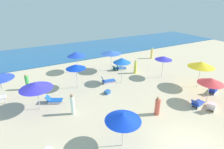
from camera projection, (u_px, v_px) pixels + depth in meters
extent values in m
cube|color=#255D94|center=(71.00, 51.00, 29.84)|extent=(60.00, 11.23, 0.12)
cylinder|color=silver|center=(122.00, 73.00, 18.23)|extent=(0.05, 0.05, 2.26)
cone|color=blue|center=(122.00, 60.00, 17.69)|extent=(1.81, 1.81, 0.49)
cube|color=silver|center=(110.00, 83.00, 18.37)|extent=(1.22, 0.22, 0.21)
cube|color=silver|center=(108.00, 81.00, 18.83)|extent=(1.22, 0.22, 0.21)
cube|color=blue|center=(109.00, 81.00, 18.55)|extent=(1.44, 0.82, 0.06)
cube|color=blue|center=(103.00, 79.00, 18.25)|extent=(0.37, 0.63, 0.51)
cylinder|color=silver|center=(38.00, 99.00, 13.84)|extent=(0.05, 0.05, 1.87)
cone|color=#3732CE|center=(36.00, 85.00, 13.37)|extent=(2.49, 2.49, 0.51)
cube|color=silver|center=(54.00, 103.00, 14.81)|extent=(0.98, 0.55, 0.21)
cube|color=silver|center=(56.00, 100.00, 15.31)|extent=(0.98, 0.55, 0.21)
cube|color=#1956B3|center=(55.00, 100.00, 15.00)|extent=(1.37, 1.14, 0.06)
cube|color=#1956B3|center=(48.00, 98.00, 14.92)|extent=(0.62, 0.72, 0.43)
cylinder|color=silver|center=(111.00, 62.00, 21.41)|extent=(0.05, 0.05, 2.17)
cone|color=blue|center=(111.00, 52.00, 20.91)|extent=(2.44, 2.44, 0.35)
cube|color=silver|center=(119.00, 69.00, 22.03)|extent=(1.18, 0.38, 0.18)
cube|color=silver|center=(116.00, 68.00, 22.37)|extent=(1.18, 0.38, 0.18)
cube|color=#226572|center=(118.00, 68.00, 22.15)|extent=(1.47, 0.96, 0.06)
cube|color=#226572|center=(114.00, 67.00, 21.67)|extent=(0.49, 0.65, 0.43)
cube|color=silver|center=(122.00, 70.00, 21.77)|extent=(1.03, 0.25, 0.22)
cube|color=silver|center=(121.00, 68.00, 22.22)|extent=(1.03, 0.25, 0.22)
cube|color=#3056A4|center=(122.00, 68.00, 21.94)|extent=(1.25, 0.82, 0.06)
cube|color=#3056A4|center=(118.00, 67.00, 21.70)|extent=(0.42, 0.62, 0.54)
cylinder|color=silver|center=(199.00, 77.00, 17.43)|extent=(0.05, 0.05, 2.13)
cone|color=yellow|center=(201.00, 64.00, 16.91)|extent=(2.47, 2.47, 0.52)
cube|color=silver|center=(216.00, 92.00, 16.49)|extent=(1.04, 0.35, 0.24)
cube|color=silver|center=(210.00, 90.00, 16.82)|extent=(1.04, 0.35, 0.24)
cube|color=#243BB7|center=(213.00, 90.00, 16.60)|extent=(1.31, 0.91, 0.06)
cube|color=#243BB7|center=(212.00, 90.00, 16.15)|extent=(0.43, 0.62, 0.49)
cylinder|color=silver|center=(3.00, 91.00, 14.56)|extent=(0.05, 0.05, 2.28)
cylinder|color=silver|center=(77.00, 64.00, 21.05)|extent=(0.05, 0.05, 2.01)
cone|color=blue|center=(76.00, 54.00, 20.55)|extent=(2.17, 2.17, 0.52)
cylinder|color=silver|center=(77.00, 78.00, 17.22)|extent=(0.05, 0.05, 2.05)
cone|color=#0D37C9|center=(76.00, 66.00, 16.74)|extent=(1.92, 1.92, 0.41)
cylinder|color=silver|center=(162.00, 69.00, 19.57)|extent=(0.05, 0.05, 2.09)
cone|color=#3632C8|center=(164.00, 58.00, 19.08)|extent=(1.88, 1.88, 0.38)
cylinder|color=silver|center=(123.00, 133.00, 10.32)|extent=(0.05, 0.05, 1.85)
cone|color=#0E36C9|center=(123.00, 117.00, 9.86)|extent=(2.10, 2.10, 0.47)
cylinder|color=silver|center=(208.00, 93.00, 14.76)|extent=(0.05, 0.05, 1.81)
cone|color=#E2383C|center=(211.00, 81.00, 14.32)|extent=(2.07, 2.07, 0.46)
cube|color=silver|center=(201.00, 106.00, 14.36)|extent=(1.07, 0.22, 0.25)
cube|color=silver|center=(195.00, 103.00, 14.74)|extent=(1.07, 0.22, 0.25)
cube|color=blue|center=(198.00, 103.00, 14.49)|extent=(1.28, 0.81, 0.06)
cube|color=blue|center=(195.00, 103.00, 14.09)|extent=(0.40, 0.63, 0.49)
cube|color=silver|center=(215.00, 109.00, 14.02)|extent=(1.03, 0.48, 0.26)
cube|color=silver|center=(208.00, 106.00, 14.32)|extent=(1.03, 0.48, 0.26)
cube|color=silver|center=(212.00, 106.00, 14.11)|extent=(1.38, 1.07, 0.06)
cube|color=silver|center=(211.00, 107.00, 13.60)|extent=(0.53, 0.67, 0.49)
cylinder|color=green|center=(27.00, 83.00, 17.02)|extent=(0.46, 0.46, 1.42)
sphere|color=tan|center=(26.00, 75.00, 16.70)|extent=(0.22, 0.22, 0.22)
cylinder|color=white|center=(73.00, 106.00, 13.31)|extent=(0.32, 0.32, 1.50)
sphere|color=#986D4E|center=(72.00, 96.00, 12.97)|extent=(0.24, 0.24, 0.24)
cylinder|color=#F9D766|center=(152.00, 54.00, 26.08)|extent=(0.36, 0.36, 1.40)
sphere|color=beige|center=(152.00, 48.00, 25.77)|extent=(0.21, 0.21, 0.21)
cylinder|color=#D45B49|center=(157.00, 107.00, 13.31)|extent=(0.47, 0.47, 1.30)
sphere|color=tan|center=(158.00, 98.00, 13.01)|extent=(0.25, 0.25, 0.25)
cylinder|color=#F9F455|center=(135.00, 68.00, 20.82)|extent=(0.39, 0.39, 1.39)
sphere|color=tan|center=(136.00, 61.00, 20.51)|extent=(0.21, 0.21, 0.21)
cube|color=red|center=(162.00, 58.00, 25.76)|extent=(0.63, 0.70, 0.36)
cube|color=#285CA3|center=(107.00, 92.00, 16.45)|extent=(0.62, 0.56, 0.33)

